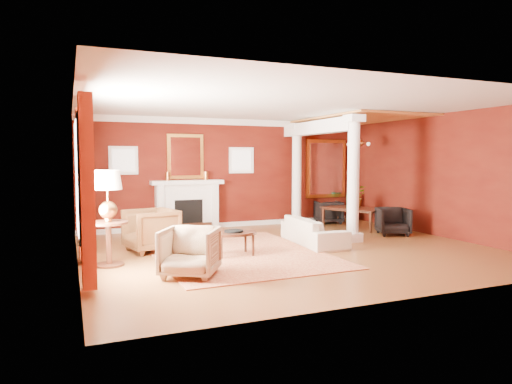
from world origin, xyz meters
name	(u,v)px	position (x,y,z in m)	size (l,w,h in m)	color
ground	(290,250)	(0.00, 0.00, 0.00)	(8.00, 8.00, 0.00)	brown
room_shell	(291,150)	(0.00, 0.00, 2.02)	(8.04, 7.04, 2.92)	#5C190C
fireplace	(187,205)	(-1.30, 3.32, 0.65)	(1.85, 0.42, 1.29)	white
overmantel_mirror	(185,156)	(-1.30, 3.45, 1.90)	(0.95, 0.07, 1.15)	gold
flank_window_left	(123,160)	(-2.85, 3.46, 1.80)	(0.70, 0.07, 0.70)	white
flank_window_right	(241,160)	(0.25, 3.46, 1.80)	(0.70, 0.07, 0.70)	white
left_window	(84,186)	(-3.89, -0.60, 1.42)	(0.21, 2.55, 2.60)	white
column_front	(353,178)	(1.70, 0.30, 1.43)	(0.36, 0.36, 2.80)	white
column_back	(297,174)	(1.70, 3.00, 1.43)	(0.36, 0.36, 2.80)	white
header_beam	(317,128)	(1.70, 1.90, 2.62)	(0.30, 3.20, 0.32)	white
amber_ceiling	(359,119)	(2.85, 1.75, 2.87)	(2.30, 3.40, 0.04)	#D2833D
dining_mirror	(326,169)	(2.90, 3.45, 1.55)	(1.30, 0.07, 1.70)	gold
chandelier	(359,143)	(2.90, 1.80, 2.25)	(0.60, 0.62, 0.75)	#B67639
crown_trim	(233,122)	(0.00, 3.46, 2.82)	(8.00, 0.08, 0.16)	white
base_trim	(233,224)	(0.00, 3.46, 0.06)	(8.00, 0.08, 0.12)	white
rug	(237,253)	(-1.11, 0.07, 0.01)	(3.12, 4.16, 0.02)	maroon
sofa	(313,226)	(0.76, 0.39, 0.38)	(1.95, 0.57, 0.76)	beige
armchair_leopard	(151,228)	(-2.63, 0.93, 0.47)	(0.91, 0.85, 0.94)	black
armchair_stripe	(190,250)	(-2.39, -1.29, 0.42)	(0.83, 0.77, 0.85)	tan
coffee_table	(234,235)	(-1.25, -0.11, 0.41)	(0.90, 0.90, 0.46)	black
coffee_book	(233,226)	(-1.25, -0.06, 0.57)	(0.17, 0.02, 0.23)	black
side_table	(108,201)	(-3.50, -0.06, 1.13)	(0.66, 0.66, 1.65)	black
dining_table	(354,212)	(2.87, 1.95, 0.44)	(1.57, 0.55, 0.87)	black
dining_chair_near	(393,220)	(3.12, 0.68, 0.36)	(0.71, 0.66, 0.73)	black
dining_chair_far	(329,211)	(2.73, 3.00, 0.35)	(0.69, 0.64, 0.71)	black
green_urn	(351,211)	(3.50, 3.00, 0.32)	(0.34, 0.34, 0.82)	#164523
potted_plant	(356,187)	(2.92, 1.96, 1.10)	(0.52, 0.58, 0.45)	#26591E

